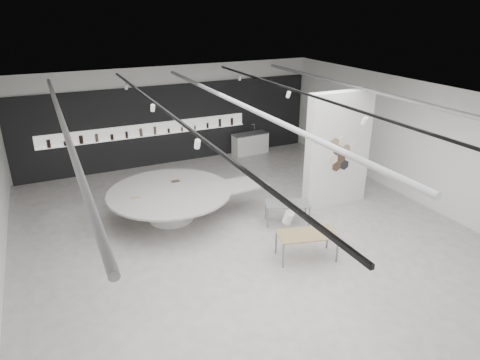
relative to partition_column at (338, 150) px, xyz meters
name	(u,v)px	position (x,y,z in m)	size (l,w,h in m)	color
room	(248,170)	(-3.59, -1.00, 0.27)	(12.02, 14.02, 3.82)	#B9B4AE
back_wall_display	(170,125)	(-3.58, 5.94, -0.26)	(11.80, 0.27, 3.10)	black
partition_column	(338,150)	(0.00, 0.00, 0.00)	(2.20, 0.38, 3.60)	white
display_island	(173,200)	(-4.99, 1.13, -1.20)	(4.75, 3.79, 0.93)	white
sample_table_wood	(307,236)	(-2.60, -2.34, -1.17)	(1.59, 1.07, 0.68)	olive
sample_table_stone	(287,205)	(-2.09, -0.56, -1.21)	(1.41, 1.08, 0.65)	slate
kitchen_counter	(250,143)	(-0.25, 5.54, -1.36)	(1.59, 0.71, 1.22)	white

